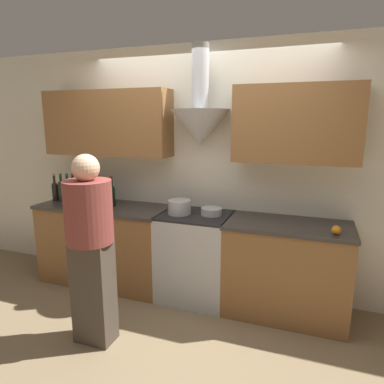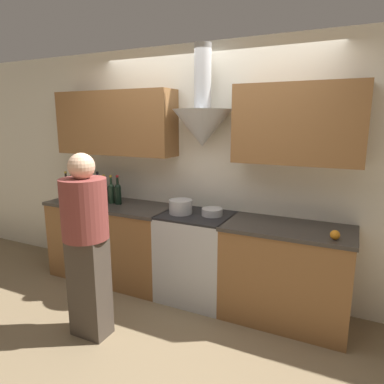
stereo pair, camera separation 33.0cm
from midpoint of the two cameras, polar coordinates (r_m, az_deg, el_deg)
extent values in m
plane|color=#847051|center=(3.54, 1.11, -19.38)|extent=(12.00, 12.00, 0.00)
cube|color=silver|center=(3.67, 5.51, 3.46)|extent=(8.40, 0.06, 2.60)
cone|color=#B7BABC|center=(3.45, 4.53, 10.61)|extent=(0.60, 0.60, 0.36)
cylinder|color=#B7BABC|center=(3.47, 4.66, 18.65)|extent=(0.17, 0.17, 0.61)
cube|color=brown|center=(3.98, -10.34, 11.22)|extent=(1.46, 0.32, 0.70)
cube|color=brown|center=(3.24, 20.08, 10.55)|extent=(1.12, 0.32, 0.70)
cube|color=brown|center=(4.11, -10.86, -8.23)|extent=(1.46, 0.60, 0.87)
cube|color=#38332D|center=(3.98, -11.12, -2.11)|extent=(1.49, 0.62, 0.03)
cube|color=brown|center=(3.40, 18.11, -13.08)|extent=(1.12, 0.60, 0.87)
cube|color=#38332D|center=(3.24, 18.63, -5.80)|extent=(1.14, 0.62, 0.03)
cube|color=#B7BABC|center=(3.60, 3.37, -10.86)|extent=(0.70, 0.60, 0.88)
cube|color=black|center=(3.37, 1.40, -13.18)|extent=(0.49, 0.01, 0.40)
cube|color=black|center=(3.45, 3.47, -3.94)|extent=(0.70, 0.60, 0.02)
cube|color=#B7BABC|center=(3.71, 5.05, -3.79)|extent=(0.70, 0.06, 0.10)
cylinder|color=black|center=(4.37, -18.15, 0.26)|extent=(0.07, 0.07, 0.19)
sphere|color=black|center=(4.35, -18.23, 1.46)|extent=(0.07, 0.07, 0.07)
cylinder|color=black|center=(4.34, -18.29, 2.32)|extent=(0.03, 0.03, 0.10)
cylinder|color=gold|center=(4.33, -18.34, 3.12)|extent=(0.03, 0.03, 0.02)
cylinder|color=black|center=(4.31, -17.26, 0.30)|extent=(0.07, 0.07, 0.21)
sphere|color=black|center=(4.29, -17.34, 1.65)|extent=(0.07, 0.07, 0.07)
cylinder|color=black|center=(4.28, -17.39, 2.40)|extent=(0.03, 0.03, 0.08)
cylinder|color=#234C33|center=(4.27, -17.43, 3.09)|extent=(0.03, 0.03, 0.02)
cylinder|color=black|center=(4.25, -16.37, 0.19)|extent=(0.07, 0.07, 0.21)
sphere|color=black|center=(4.23, -16.45, 1.56)|extent=(0.07, 0.07, 0.07)
cylinder|color=black|center=(4.22, -16.50, 2.36)|extent=(0.03, 0.03, 0.09)
cylinder|color=#234C33|center=(4.21, -16.55, 3.10)|extent=(0.03, 0.03, 0.02)
cylinder|color=black|center=(4.19, -15.55, 0.06)|extent=(0.08, 0.08, 0.21)
sphere|color=black|center=(4.17, -15.63, 1.44)|extent=(0.07, 0.07, 0.07)
cylinder|color=black|center=(4.16, -15.68, 2.32)|extent=(0.03, 0.03, 0.10)
cylinder|color=maroon|center=(4.15, -15.72, 3.13)|extent=(0.03, 0.03, 0.02)
cylinder|color=black|center=(4.12, -14.35, -0.08)|extent=(0.08, 0.08, 0.20)
sphere|color=black|center=(4.11, -14.43, 1.30)|extent=(0.08, 0.08, 0.08)
cylinder|color=black|center=(4.09, -14.48, 2.26)|extent=(0.03, 0.03, 0.10)
cylinder|color=gold|center=(4.08, -14.52, 3.12)|extent=(0.03, 0.03, 0.02)
cylinder|color=black|center=(4.06, -13.12, -0.13)|extent=(0.07, 0.07, 0.21)
sphere|color=black|center=(4.04, -13.20, 1.34)|extent=(0.07, 0.07, 0.07)
cylinder|color=black|center=(4.03, -13.24, 2.28)|extent=(0.03, 0.03, 0.10)
cylinder|color=black|center=(4.02, -13.28, 3.15)|extent=(0.03, 0.03, 0.02)
cylinder|color=black|center=(4.01, -12.13, -0.44)|extent=(0.08, 0.08, 0.19)
sphere|color=black|center=(3.99, -12.19, 0.86)|extent=(0.08, 0.08, 0.08)
cylinder|color=black|center=(3.98, -12.23, 1.80)|extent=(0.03, 0.03, 0.10)
cylinder|color=gold|center=(3.97, -12.27, 2.66)|extent=(0.03, 0.03, 0.02)
cylinder|color=black|center=(3.96, -10.97, -0.52)|extent=(0.07, 0.07, 0.19)
sphere|color=black|center=(3.94, -11.03, 0.81)|extent=(0.07, 0.07, 0.07)
cylinder|color=black|center=(3.93, -11.07, 1.74)|extent=(0.03, 0.03, 0.10)
cylinder|color=gold|center=(3.92, -11.10, 2.59)|extent=(0.03, 0.03, 0.02)
cylinder|color=black|center=(3.89, -9.87, -0.64)|extent=(0.07, 0.07, 0.20)
sphere|color=black|center=(3.87, -9.93, 0.77)|extent=(0.07, 0.07, 0.07)
cylinder|color=black|center=(3.86, -9.96, 1.72)|extent=(0.03, 0.03, 0.10)
cylinder|color=maroon|center=(3.85, -9.99, 2.59)|extent=(0.03, 0.03, 0.02)
cylinder|color=#B7BABC|center=(3.46, 0.83, -2.50)|extent=(0.23, 0.23, 0.14)
cylinder|color=#B7BABC|center=(3.42, 6.15, -3.36)|extent=(0.21, 0.21, 0.07)
sphere|color=orange|center=(3.03, 25.69, -6.50)|extent=(0.08, 0.08, 0.08)
cube|color=#473D33|center=(3.11, -13.73, -15.20)|extent=(0.32, 0.21, 0.88)
cylinder|color=brown|center=(2.86, -14.41, -2.80)|extent=(0.38, 0.38, 0.50)
sphere|color=#E0B28E|center=(2.80, -14.78, 4.14)|extent=(0.21, 0.21, 0.21)
camera|label=1|loc=(0.17, -87.14, 0.61)|focal=32.00mm
camera|label=2|loc=(0.17, 92.86, -0.61)|focal=32.00mm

